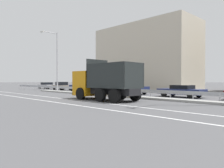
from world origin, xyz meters
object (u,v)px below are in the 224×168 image
street_lamp_0 (56,59)px  parked_car_2 (81,86)px  dump_truck (100,85)px  median_road_sign (99,84)px  parked_car_0 (47,85)px  parked_car_3 (104,87)px  parked_car_4 (131,88)px  parked_car_5 (181,91)px  parked_car_1 (62,86)px

street_lamp_0 → parked_car_2: bearing=91.5°
dump_truck → median_road_sign: (-4.01, 3.42, 0.02)m
dump_truck → street_lamp_0: 13.74m
parked_car_0 → parked_car_3: parked_car_3 is taller
median_road_sign → parked_car_0: bearing=167.7°
street_lamp_0 → parked_car_3: street_lamp_0 is taller
dump_truck → parked_car_4: dump_truck is taller
parked_car_0 → parked_car_2: (11.41, -0.27, 0.11)m
parked_car_0 → parked_car_2: 11.42m
parked_car_5 → dump_truck: bearing=154.5°
median_road_sign → parked_car_4: (1.21, 4.06, -0.56)m
street_lamp_0 → parked_car_5: bearing=14.6°
dump_truck → parked_car_2: size_ratio=1.66×
dump_truck → parked_car_4: (-2.80, 7.48, -0.53)m
parked_car_2 → parked_car_5: size_ratio=0.86×
parked_car_0 → parked_car_4: bearing=88.9°
dump_truck → parked_car_3: bearing=45.2°
parked_car_0 → parked_car_3: bearing=89.3°
median_road_sign → parked_car_1: median_road_sign is taller
parked_car_1 → parked_car_3: 10.83m
parked_car_0 → parked_car_5: (28.15, -0.36, -0.02)m
parked_car_2 → parked_car_0: bearing=-92.0°
parked_car_1 → parked_car_5: size_ratio=0.91×
parked_car_5 → parked_car_0: bearing=89.9°
median_road_sign → dump_truck: bearing=-40.4°
median_road_sign → street_lamp_0: bearing=-178.6°
median_road_sign → parked_car_0: (-20.43, 4.47, -0.65)m
parked_car_3 → street_lamp_0: bearing=128.0°
dump_truck → parked_car_4: size_ratio=1.55×
street_lamp_0 → parked_car_4: size_ratio=2.00×
street_lamp_0 → parked_car_0: (-11.53, 4.69, -4.03)m
parked_car_1 → parked_car_2: (5.66, -0.05, 0.07)m
parked_car_1 → parked_car_5: (22.39, -0.14, -0.05)m
dump_truck → parked_car_1: 20.21m
parked_car_4 → dump_truck: bearing=21.9°
parked_car_2 → parked_car_4: size_ratio=0.94×
parked_car_0 → parked_car_1: size_ratio=0.93×
median_road_sign → street_lamp_0: street_lamp_0 is taller
parked_car_1 → parked_car_3: (10.83, 0.03, 0.06)m
parked_car_3 → parked_car_5: bearing=-94.4°
street_lamp_0 → parked_car_0: size_ratio=2.15×
parked_car_3 → parked_car_4: parked_car_4 is taller
dump_truck → parked_car_2: bearing=59.3°
dump_truck → parked_car_1: bearing=67.2°
parked_car_0 → parked_car_4: 21.65m
parked_car_3 → parked_car_4: (5.06, -0.21, -0.00)m
parked_car_1 → parked_car_5: 22.39m
dump_truck → parked_car_1: dump_truck is taller
median_road_sign → parked_car_4: size_ratio=0.61×
parked_car_0 → parked_car_5: parked_car_0 is taller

